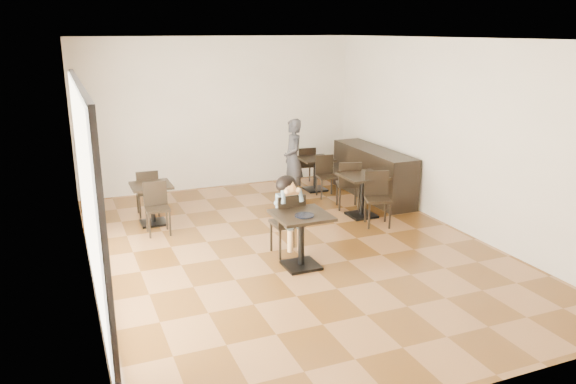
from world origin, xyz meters
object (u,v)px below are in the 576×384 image
child_chair (287,223)px  adult_patron (293,159)px  cafe_table_back (315,174)px  chair_back_a (305,165)px  cafe_table_left (152,204)px  chair_mid_a (348,184)px  chair_left_b (158,209)px  chair_mid_b (378,200)px  child (287,216)px  cafe_table_mid (362,196)px  chair_back_b (327,177)px  chair_left_a (147,192)px  child_table (301,241)px

child_chair → adult_patron: 3.05m
adult_patron → cafe_table_back: size_ratio=2.29×
chair_back_a → cafe_table_left: bearing=28.9°
chair_back_a → chair_mid_a: bearing=98.5°
adult_patron → chair_left_b: adult_patron is taller
chair_mid_b → child: bearing=-143.8°
child → chair_left_b: 2.34m
child → cafe_table_back: (1.92, 3.06, -0.26)m
child → cafe_table_mid: child is taller
cafe_table_left → chair_back_b: chair_back_b is taller
cafe_table_mid → cafe_table_left: bearing=164.1°
adult_patron → child: bearing=-17.5°
cafe_table_mid → chair_left_a: chair_left_a is taller
child_chair → chair_back_b: size_ratio=1.15×
chair_left_b → chair_back_a: (3.59, 1.98, -0.01)m
child_table → chair_back_a: chair_back_a is taller
cafe_table_left → chair_back_b: size_ratio=0.86×
child_table → chair_mid_a: 2.98m
chair_mid_a → chair_back_b: 0.82m
cafe_table_left → cafe_table_back: cafe_table_left is taller
chair_back_a → chair_back_b: same height
cafe_table_mid → chair_back_a: bearing=91.1°
child → cafe_table_left: 2.76m
chair_mid_a → chair_back_a: chair_mid_a is taller
cafe_table_left → chair_mid_a: size_ratio=0.77×
child_chair → cafe_table_mid: size_ratio=1.24×
chair_back_a → cafe_table_back: bearing=97.1°
chair_mid_a → chair_left_b: size_ratio=1.08×
chair_mid_a → chair_mid_b: 1.10m
chair_left_a → cafe_table_left: bearing=91.5°
child_chair → cafe_table_back: size_ratio=1.38×
child_table → chair_mid_b: (1.96, 1.14, 0.07)m
child → chair_back_a: (1.92, 3.61, -0.19)m
chair_mid_a → chair_left_a: 3.78m
child_table → cafe_table_left: bearing=121.5°
child_table → chair_back_b: bearing=58.0°
cafe_table_back → chair_back_b: size_ratio=0.83×
adult_patron → chair_left_a: size_ratio=1.85×
child → chair_mid_a: bearing=40.7°
cafe_table_mid → cafe_table_left: cafe_table_mid is taller
child → cafe_table_left: size_ratio=1.69×
chair_left_a → chair_back_a: 3.69m
chair_mid_a → chair_back_b: size_ratio=1.11×
cafe_table_left → chair_mid_b: bearing=-23.6°
child_chair → chair_left_b: size_ratio=1.12×
cafe_table_mid → chair_mid_b: chair_mid_b is taller
child_table → adult_patron: adult_patron is taller
chair_mid_b → chair_left_b: (-3.63, 1.04, -0.04)m
child_chair → chair_left_a: 3.20m
chair_back_a → child_chair: bearing=69.1°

